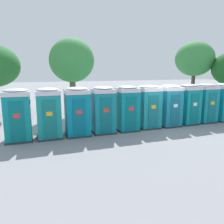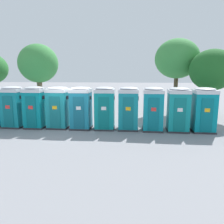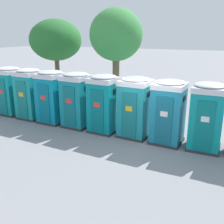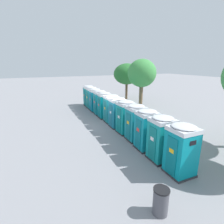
% 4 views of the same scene
% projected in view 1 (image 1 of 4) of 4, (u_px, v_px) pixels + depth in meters
% --- Properties ---
extents(ground_plane, '(120.00, 120.00, 0.00)m').
position_uv_depth(ground_plane, '(159.00, 127.00, 13.21)').
color(ground_plane, gray).
extents(portapotty_0, '(1.26, 1.25, 2.54)m').
position_uv_depth(portapotty_0, '(18.00, 115.00, 10.38)').
color(portapotty_0, '#2D2D33').
rests_on(portapotty_0, ground).
extents(portapotty_1, '(1.21, 1.22, 2.54)m').
position_uv_depth(portapotty_1, '(49.00, 113.00, 10.84)').
color(portapotty_1, '#2D2D33').
rests_on(portapotty_1, ground).
extents(portapotty_2, '(1.27, 1.24, 2.54)m').
position_uv_depth(portapotty_2, '(77.00, 111.00, 11.28)').
color(portapotty_2, '#2D2D33').
rests_on(portapotty_2, ground).
extents(portapotty_3, '(1.24, 1.25, 2.54)m').
position_uv_depth(portapotty_3, '(103.00, 110.00, 11.79)').
color(portapotty_3, '#2D2D33').
rests_on(portapotty_3, ground).
extents(portapotty_4, '(1.20, 1.24, 2.54)m').
position_uv_depth(portapotty_4, '(127.00, 108.00, 12.27)').
color(portapotty_4, '#2D2D33').
rests_on(portapotty_4, ground).
extents(portapotty_5, '(1.27, 1.25, 2.54)m').
position_uv_depth(portapotty_5, '(149.00, 106.00, 12.82)').
color(portapotty_5, '#2D2D33').
rests_on(portapotty_5, ground).
extents(portapotty_6, '(1.23, 1.23, 2.54)m').
position_uv_depth(portapotty_6, '(170.00, 105.00, 13.25)').
color(portapotty_6, '#2D2D33').
rests_on(portapotty_6, ground).
extents(portapotty_7, '(1.21, 1.23, 2.54)m').
position_uv_depth(portapotty_7, '(188.00, 104.00, 13.77)').
color(portapotty_7, '#2D2D33').
rests_on(portapotty_7, ground).
extents(portapotty_8, '(1.21, 1.23, 2.54)m').
position_uv_depth(portapotty_8, '(206.00, 103.00, 14.28)').
color(portapotty_8, '#2D2D33').
rests_on(portapotty_8, ground).
extents(portapotty_9, '(1.23, 1.25, 2.54)m').
position_uv_depth(portapotty_9, '(224.00, 102.00, 14.68)').
color(portapotty_9, '#2D2D33').
rests_on(portapotty_9, ground).
extents(street_tree_1, '(3.55, 3.55, 6.02)m').
position_uv_depth(street_tree_1, '(195.00, 59.00, 20.23)').
color(street_tree_1, '#4C3826').
rests_on(street_tree_1, ground).
extents(street_tree_3, '(3.29, 3.29, 5.70)m').
position_uv_depth(street_tree_3, '(72.00, 61.00, 16.08)').
color(street_tree_3, brown).
rests_on(street_tree_3, ground).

